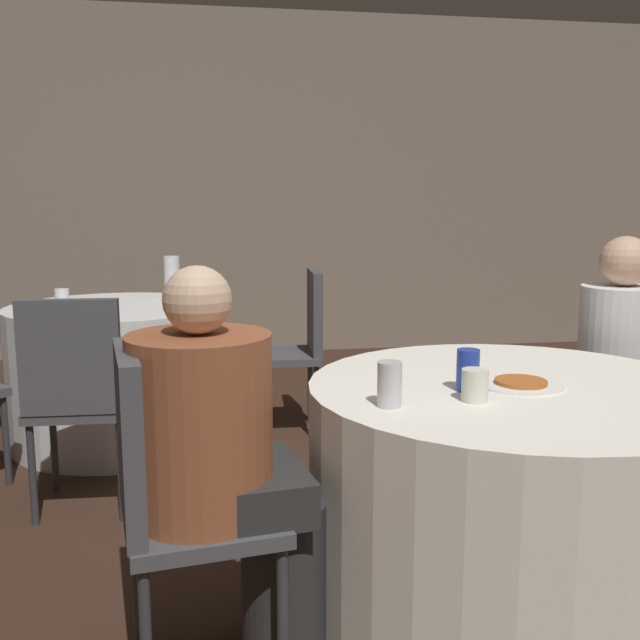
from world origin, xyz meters
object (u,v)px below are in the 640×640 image
Objects in this scene: chair_near_northeast at (625,380)px; soda_can_silver at (389,384)px; person_white_shirt at (611,381)px; pizza_plate_near at (521,383)px; table_far at (118,372)px; soda_can_blue at (468,370)px; table_near at (510,499)px; chair_far_east at (299,336)px; chair_far_south at (77,386)px; chair_near_west at (166,486)px; person_floral_shirt at (226,465)px; bottle_far at (172,278)px.

chair_near_northeast is 7.40× the size of soda_can_silver.
person_white_shirt is at bearing 33.62° from soda_can_silver.
soda_can_silver reaches higher than pizza_plate_near.
table_far is 9.24× the size of soda_can_blue.
table_far is (-1.39, 1.91, 0.00)m from table_near.
soda_can_silver reaches higher than table_near.
chair_far_east is 1.68m from person_white_shirt.
person_white_shirt is 0.89m from pizza_plate_near.
table_near is 4.98× the size of pizza_plate_near.
chair_far_south is 0.79× the size of person_white_shirt.
table_near is 0.37m from pizza_plate_near.
chair_near_west is 2.10m from chair_far_east.
chair_far_east is (-1.20, 1.19, 0.00)m from chair_near_northeast.
chair_near_west reaches higher than table_near.
table_near is 1.37× the size of chair_far_east.
chair_near_west is 0.79× the size of person_white_shirt.
chair_near_west and chair_far_south have the same top height.
chair_far_east is 2.04m from person_floral_shirt.
person_floral_shirt is (-1.65, -0.80, 0.04)m from chair_near_northeast.
bottle_far is (-1.09, 2.13, 0.48)m from table_near.
chair_near_west is (-1.81, -0.83, 0.00)m from chair_near_northeast.
chair_far_east is at bearing 4.98° from chair_near_northeast.
person_white_shirt is 4.71× the size of bottle_far.
chair_far_south is at bearing -161.02° from person_floral_shirt.
soda_can_blue is (0.26, 0.12, 0.00)m from soda_can_silver.
table_far is 1.25× the size of chair_far_east.
chair_far_south is 3.74× the size of bottle_far.
soda_can_silver is at bearing -155.62° from soda_can_blue.
pizza_plate_near is 1.03× the size of bottle_far.
chair_near_west is 0.90m from soda_can_blue.
chair_near_northeast is 3.62× the size of pizza_plate_near.
person_white_shirt is 4.56× the size of pizza_plate_near.
chair_near_northeast is at bearing 36.78° from soda_can_blue.
chair_far_south is at bearing 39.67° from person_white_shirt.
chair_near_northeast is 1.99m from chair_near_west.
chair_near_northeast is at bearing 40.31° from table_near.
table_near is at bearing 15.47° from soda_can_blue.
person_floral_shirt is 4.45× the size of pizza_plate_near.
table_far is at bearing 126.01° from table_near.
table_near is 1.12× the size of person_floral_shirt.
chair_far_east is at bearing 44.73° from chair_far_south.
bottle_far is at bearing 77.00° from chair_far_south.
table_far is 2.32m from soda_can_silver.
chair_far_south is 7.40× the size of soda_can_blue.
soda_can_blue is at bearing -58.08° from table_far.
table_far is 1.02× the size of person_floral_shirt.
bottle_far is at bearing 11.79° from chair_near_northeast.
pizza_plate_near is (0.01, -0.02, 0.37)m from table_near.
soda_can_blue is (0.85, 0.11, 0.25)m from chair_near_west.
chair_far_south reaches higher than table_near.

